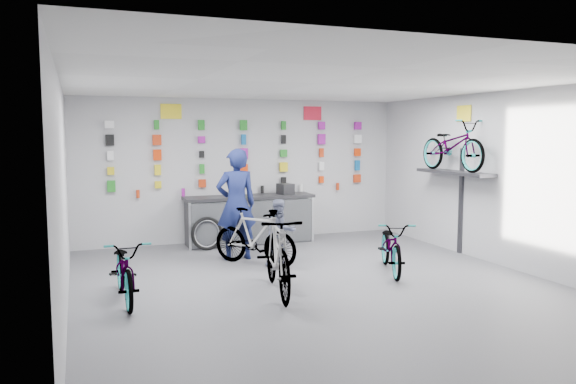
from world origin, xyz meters
name	(u,v)px	position (x,y,z in m)	size (l,w,h in m)	color
floor	(318,286)	(0.00, 0.00, 0.00)	(8.00, 8.00, 0.00)	#525257
ceiling	(320,83)	(0.00, 0.00, 3.00)	(8.00, 8.00, 0.00)	white
wall_back	(243,170)	(0.00, 4.00, 1.50)	(7.00, 7.00, 0.00)	#B9B9BB
wall_front	(520,231)	(0.00, -4.00, 1.50)	(7.00, 7.00, 0.00)	#B9B9BB
wall_left	(63,196)	(-3.50, 0.00, 1.50)	(8.00, 8.00, 0.00)	#B9B9BB
wall_right	(508,180)	(3.50, 0.00, 1.50)	(8.00, 8.00, 0.00)	#B9B9BB
counter	(250,220)	(0.00, 3.54, 0.49)	(2.70, 0.66, 1.00)	black
merch_wall	(244,155)	(0.01, 3.93, 1.81)	(5.58, 0.08, 1.56)	#1F8221
wall_bracket	(455,177)	(3.33, 1.20, 1.46)	(0.39, 1.90, 2.00)	#333338
sign_left	(171,111)	(-1.50, 3.98, 2.72)	(0.42, 0.02, 0.30)	yellow
sign_right	(313,113)	(1.60, 3.98, 2.72)	(0.42, 0.02, 0.30)	red
sign_side	(464,113)	(3.48, 1.20, 2.65)	(0.02, 0.40, 0.30)	yellow
bike_left	(125,269)	(-2.76, 0.24, 0.44)	(0.59, 1.68, 0.89)	gray
bike_center	(277,254)	(-0.71, -0.16, 0.59)	(0.55, 1.95, 1.17)	gray
bike_right	(392,246)	(1.47, 0.35, 0.44)	(0.58, 1.66, 0.87)	gray
bike_service	(255,237)	(-0.49, 1.63, 0.50)	(0.47, 1.66, 1.00)	gray
bike_wall	(453,146)	(3.25, 1.20, 2.05)	(0.63, 1.80, 0.95)	gray
clerk	(236,204)	(-0.65, 2.20, 1.01)	(0.73, 0.48, 2.01)	#141C4C
customer	(280,233)	(-0.08, 1.46, 0.58)	(0.56, 0.44, 1.15)	slate
spare_wheel	(207,234)	(-0.98, 3.17, 0.33)	(0.67, 0.25, 0.66)	black
register	(285,189)	(0.80, 3.55, 1.11)	(0.28, 0.30, 0.22)	black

